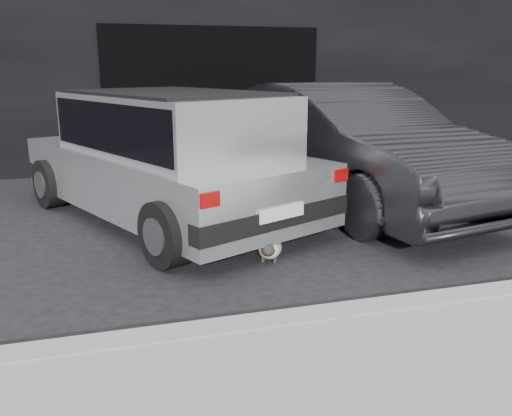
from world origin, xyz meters
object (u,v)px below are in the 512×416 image
object	(u,v)px
cat_white	(197,239)
silver_hatchback	(169,151)
second_car	(345,145)
cat_siamese	(270,248)

from	to	relation	value
cat_white	silver_hatchback	bearing A→B (deg)	158.92
silver_hatchback	second_car	xyz separation A→B (m)	(2.45, 0.13, -0.04)
silver_hatchback	cat_white	distance (m)	1.65
cat_siamese	silver_hatchback	bearing A→B (deg)	-44.96
cat_siamese	second_car	bearing A→B (deg)	-110.23
second_car	cat_siamese	world-z (taller)	second_car
silver_hatchback	cat_siamese	bearing A→B (deg)	-90.73
second_car	cat_siamese	distance (m)	2.63
second_car	silver_hatchback	bearing A→B (deg)	171.93
cat_siamese	cat_white	size ratio (longest dim) A/B	0.89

